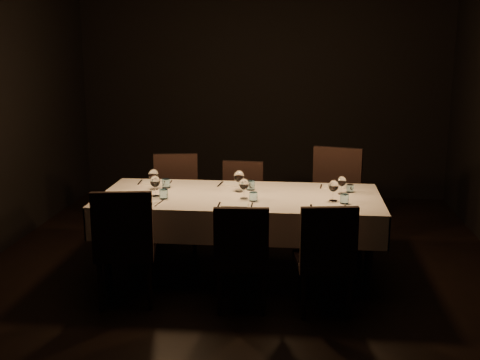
# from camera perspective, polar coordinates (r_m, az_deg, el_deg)

# --- Properties ---
(room) EXTENTS (5.01, 6.01, 3.01)m
(room) POSITION_cam_1_polar(r_m,az_deg,el_deg) (5.29, 0.00, 6.34)
(room) COLOR black
(room) RESTS_ON ground
(dining_table) EXTENTS (2.52, 1.12, 0.76)m
(dining_table) POSITION_cam_1_polar(r_m,az_deg,el_deg) (5.44, 0.00, -2.19)
(dining_table) COLOR black
(dining_table) RESTS_ON ground
(chair_near_left) EXTENTS (0.54, 0.54, 0.98)m
(chair_near_left) POSITION_cam_1_polar(r_m,az_deg,el_deg) (4.94, -10.85, -5.80)
(chair_near_left) COLOR black
(chair_near_left) RESTS_ON ground
(place_setting_near_left) EXTENTS (0.35, 0.41, 0.19)m
(place_setting_near_left) POSITION_cam_1_polar(r_m,az_deg,el_deg) (5.32, -8.23, -1.01)
(place_setting_near_left) COLOR white
(place_setting_near_left) RESTS_ON dining_table
(chair_near_center) EXTENTS (0.45, 0.45, 0.88)m
(chair_near_center) POSITION_cam_1_polar(r_m,az_deg,el_deg) (4.76, 0.15, -6.88)
(chair_near_center) COLOR black
(chair_near_center) RESTS_ON ground
(place_setting_near_center) EXTENTS (0.32, 0.40, 0.18)m
(place_setting_near_center) POSITION_cam_1_polar(r_m,az_deg,el_deg) (5.19, 0.34, -1.27)
(place_setting_near_center) COLOR white
(place_setting_near_center) RESTS_ON dining_table
(chair_near_right) EXTENTS (0.49, 0.49, 0.91)m
(chair_near_right) POSITION_cam_1_polar(r_m,az_deg,el_deg) (4.74, 8.13, -6.93)
(chair_near_right) COLOR black
(chair_near_right) RESTS_ON ground
(place_setting_near_right) EXTENTS (0.33, 0.41, 0.18)m
(place_setting_near_right) POSITION_cam_1_polar(r_m,az_deg,el_deg) (5.17, 8.95, -1.46)
(place_setting_near_right) COLOR white
(place_setting_near_right) RESTS_ON dining_table
(chair_far_left) EXTENTS (0.53, 0.53, 0.96)m
(chair_far_left) POSITION_cam_1_polar(r_m,az_deg,el_deg) (6.34, -6.09, -1.56)
(chair_far_left) COLOR black
(chair_far_left) RESTS_ON ground
(place_setting_far_left) EXTENTS (0.36, 0.42, 0.20)m
(place_setting_far_left) POSITION_cam_1_polar(r_m,az_deg,el_deg) (5.75, -7.89, 0.07)
(place_setting_far_left) COLOR white
(place_setting_far_left) RESTS_ON dining_table
(chair_far_center) EXTENTS (0.46, 0.46, 0.89)m
(chair_far_center) POSITION_cam_1_polar(r_m,az_deg,el_deg) (6.28, 0.12, -1.93)
(chair_far_center) COLOR black
(chair_far_center) RESTS_ON ground
(place_setting_far_center) EXTENTS (0.37, 0.42, 0.20)m
(place_setting_far_center) POSITION_cam_1_polar(r_m,az_deg,el_deg) (5.61, 0.07, -0.10)
(place_setting_far_center) COLOR white
(place_setting_far_center) RESTS_ON dining_table
(chair_far_right) EXTENTS (0.62, 0.62, 1.05)m
(chair_far_right) POSITION_cam_1_polar(r_m,az_deg,el_deg) (6.23, 8.87, -1.49)
(chair_far_right) COLOR black
(chair_far_right) RESTS_ON ground
(place_setting_far_right) EXTENTS (0.31, 0.39, 0.17)m
(place_setting_far_right) POSITION_cam_1_polar(r_m,az_deg,el_deg) (5.60, 9.60, -0.45)
(place_setting_far_right) COLOR white
(place_setting_far_right) RESTS_ON dining_table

